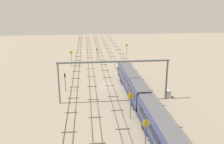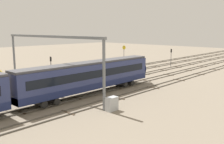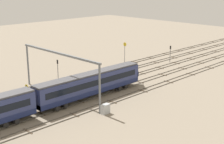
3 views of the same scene
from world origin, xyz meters
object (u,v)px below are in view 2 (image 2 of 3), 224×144
Objects in this scene: speed_sign_mid_trackside at (124,53)px; signal_light_trackside_departure at (171,55)px; speed_sign_distant_end at (1,83)px; overhead_gantry at (49,49)px; relay_cabinet at (112,104)px; signal_light_trackside_approach at (51,64)px.

speed_sign_mid_trackside is 12.41m from signal_light_trackside_departure.
overhead_gantry is at bearing 13.69° from speed_sign_distant_end.
speed_sign_distant_end is 46.21m from signal_light_trackside_departure.
overhead_gantry is 38.12m from signal_light_trackside_departure.
relay_cabinet is (0.55, -12.03, -6.02)m from overhead_gantry.
speed_sign_mid_trackside is at bearing 38.16° from relay_cabinet.
overhead_gantry is at bearing -160.37° from speed_sign_mid_trackside.
speed_sign_mid_trackside reaches higher than signal_light_trackside_departure.
relay_cabinet is (-37.34, -13.71, -2.17)m from signal_light_trackside_departure.
overhead_gantry is 31.01m from speed_sign_mid_trackside.
signal_light_trackside_approach reaches higher than relay_cabinet.
signal_light_trackside_departure is at bearing 2.53° from overhead_gantry.
overhead_gantry is 4.79× the size of speed_sign_distant_end.
signal_light_trackside_approach is 32.03m from signal_light_trackside_departure.
speed_sign_distant_end is at bearing -166.31° from overhead_gantry.
signal_light_trackside_departure is at bearing 20.16° from relay_cabinet.
speed_sign_mid_trackside is 1.20× the size of signal_light_trackside_departure.
relay_cabinet is at bearing -87.38° from overhead_gantry.
speed_sign_mid_trackside is 1.14× the size of speed_sign_distant_end.
signal_light_trackside_departure is at bearing -16.33° from signal_light_trackside_approach.
speed_sign_distant_end is (-37.23, -12.35, -0.42)m from speed_sign_mid_trackside.
signal_light_trackside_departure is at bearing -44.51° from speed_sign_mid_trackside.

